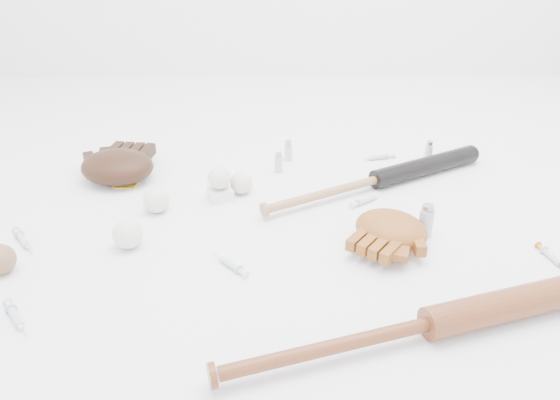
{
  "coord_description": "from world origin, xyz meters",
  "views": [
    {
      "loc": [
        -0.02,
        -1.32,
        0.82
      ],
      "look_at": [
        -0.0,
        0.05,
        0.06
      ],
      "focal_mm": 35.0,
      "sensor_mm": 36.0,
      "label": 1
    }
  ],
  "objects_px": {
    "bat_dark": "(377,179)",
    "bat_wood": "(431,323)",
    "glove_dark": "(117,166)",
    "pedestal": "(220,194)"
  },
  "relations": [
    {
      "from": "bat_dark",
      "to": "bat_wood",
      "type": "distance_m",
      "value": 0.68
    },
    {
      "from": "bat_wood",
      "to": "glove_dark",
      "type": "bearing_deg",
      "value": 121.17
    },
    {
      "from": "bat_wood",
      "to": "pedestal",
      "type": "relative_size",
      "value": 14.76
    },
    {
      "from": "glove_dark",
      "to": "pedestal",
      "type": "height_order",
      "value": "glove_dark"
    },
    {
      "from": "glove_dark",
      "to": "pedestal",
      "type": "bearing_deg",
      "value": -12.23
    },
    {
      "from": "bat_wood",
      "to": "pedestal",
      "type": "xyz_separation_m",
      "value": [
        -0.49,
        0.61,
        -0.02
      ]
    },
    {
      "from": "pedestal",
      "to": "bat_wood",
      "type": "bearing_deg",
      "value": -51.18
    },
    {
      "from": "bat_dark",
      "to": "bat_wood",
      "type": "height_order",
      "value": "bat_wood"
    },
    {
      "from": "glove_dark",
      "to": "bat_dark",
      "type": "bearing_deg",
      "value": 4.22
    },
    {
      "from": "bat_dark",
      "to": "pedestal",
      "type": "bearing_deg",
      "value": 159.41
    }
  ]
}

